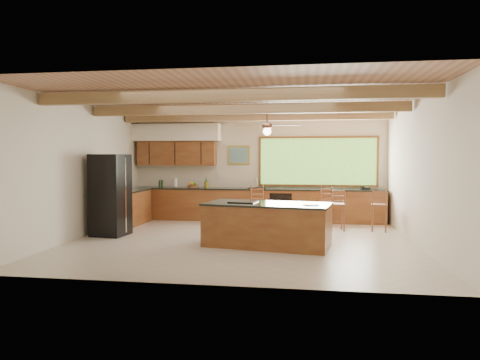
# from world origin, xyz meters

# --- Properties ---
(ground) EXTENTS (7.20, 7.20, 0.00)m
(ground) POSITION_xyz_m (0.00, 0.00, 0.00)
(ground) COLOR beige
(ground) RESTS_ON ground
(room_shell) EXTENTS (7.27, 6.54, 3.02)m
(room_shell) POSITION_xyz_m (-0.17, 0.65, 2.21)
(room_shell) COLOR beige
(room_shell) RESTS_ON ground
(counter_run) EXTENTS (7.12, 3.10, 1.22)m
(counter_run) POSITION_xyz_m (-0.82, 2.52, 0.46)
(counter_run) COLOR brown
(counter_run) RESTS_ON ground
(island) EXTENTS (2.65, 1.58, 0.88)m
(island) POSITION_xyz_m (0.59, -0.46, 0.43)
(island) COLOR brown
(island) RESTS_ON ground
(refrigerator) EXTENTS (0.79, 0.77, 1.85)m
(refrigerator) POSITION_xyz_m (-3.05, 0.18, 0.93)
(refrigerator) COLOR black
(refrigerator) RESTS_ON ground
(bar_stool_a) EXTENTS (0.52, 0.52, 1.10)m
(bar_stool_a) POSITION_xyz_m (0.10, 1.60, 0.65)
(bar_stool_a) COLOR brown
(bar_stool_a) RESTS_ON ground
(bar_stool_b) EXTENTS (0.42, 0.42, 1.07)m
(bar_stool_b) POSITION_xyz_m (2.12, 1.54, 0.63)
(bar_stool_b) COLOR brown
(bar_stool_b) RESTS_ON ground
(bar_stool_c) EXTENTS (0.42, 0.42, 1.04)m
(bar_stool_c) POSITION_xyz_m (1.89, 2.39, 0.62)
(bar_stool_c) COLOR brown
(bar_stool_c) RESTS_ON ground
(bar_stool_d) EXTENTS (0.45, 0.45, 1.07)m
(bar_stool_d) POSITION_xyz_m (3.12, 1.54, 0.63)
(bar_stool_d) COLOR brown
(bar_stool_d) RESTS_ON ground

